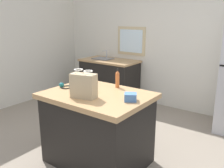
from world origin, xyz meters
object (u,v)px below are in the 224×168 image
Objects in this scene: shopping_bag at (84,86)px; small_box at (130,97)px; kitchen_island at (98,128)px; ear_defenders at (66,86)px; bottle at (117,79)px.

small_box is at bearing 24.25° from shopping_bag.
kitchen_island is at bearing 84.92° from shopping_bag.
ear_defenders is at bearing -174.52° from kitchen_island.
shopping_bag is 0.57m from bottle.
shopping_bag reaches higher than kitchen_island.
shopping_bag reaches higher than ear_defenders.
bottle is (0.06, 0.57, -0.03)m from shopping_bag.
kitchen_island is 0.63m from shopping_bag.
small_box reaches higher than kitchen_island.
kitchen_island is at bearing 5.48° from ear_defenders.
shopping_bag is at bearing -95.08° from kitchen_island.
ear_defenders is at bearing -142.15° from bottle.
shopping_bag is (-0.02, -0.21, 0.59)m from kitchen_island.
small_box is (0.46, 0.01, 0.49)m from kitchen_island.
bottle is 1.25× the size of ear_defenders.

